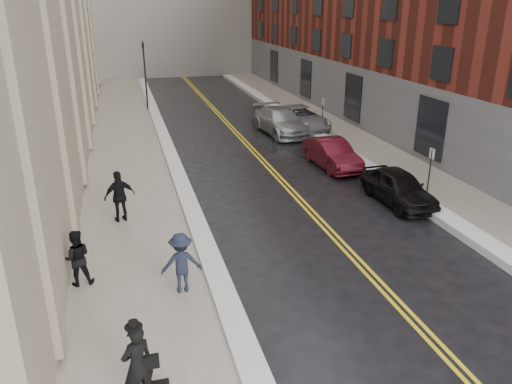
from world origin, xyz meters
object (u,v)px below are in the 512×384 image
car_black (398,187)px  pedestrian_b (181,263)px  car_maroon (332,154)px  pedestrian_c (120,196)px  car_silver_far (300,118)px  pedestrian_main (137,365)px  pedestrian_a (77,258)px  car_silver_near (280,121)px

car_black → pedestrian_b: 10.76m
car_maroon → pedestrian_c: (-10.52, -4.45, 0.42)m
car_maroon → pedestrian_b: 13.38m
car_silver_far → pedestrian_main: size_ratio=2.97×
car_silver_far → pedestrian_a: pedestrian_a is taller
car_black → car_maroon: car_maroon is taller
car_black → pedestrian_a: size_ratio=2.45×
pedestrian_a → pedestrian_b: bearing=154.0°
car_black → pedestrian_b: size_ratio=2.34×
pedestrian_b → pedestrian_c: 5.77m
car_black → pedestrian_c: size_ratio=2.12×
car_silver_near → pedestrian_b: size_ratio=3.05×
car_maroon → car_silver_far: 8.19m
car_silver_near → pedestrian_c: size_ratio=2.77×
pedestrian_a → car_maroon: bearing=-147.5°
car_black → car_silver_near: 12.71m
car_silver_near → pedestrian_a: pedestrian_a is taller
car_maroon → car_silver_far: car_silver_far is taller
car_maroon → pedestrian_main: bearing=-129.2°
pedestrian_main → pedestrian_a: pedestrian_main is taller
pedestrian_a → pedestrian_c: (1.29, 4.38, 0.13)m
car_black → pedestrian_a: pedestrian_a is taller
car_silver_far → pedestrian_b: pedestrian_b is taller
pedestrian_main → pedestrian_a: (-1.50, 5.22, -0.06)m
car_silver_far → car_silver_near: bearing=-161.3°
car_black → pedestrian_main: pedestrian_main is taller
car_silver_far → pedestrian_b: size_ratio=3.05×
car_maroon → pedestrian_a: 14.75m
car_black → pedestrian_b: pedestrian_b is taller
pedestrian_a → pedestrian_c: 4.57m
pedestrian_a → car_black: bearing=-168.4°
car_black → pedestrian_a: 13.06m
car_maroon → car_black: bearing=-84.8°
pedestrian_a → pedestrian_b: (2.90, -1.15, 0.04)m
car_silver_near → pedestrian_a: (-11.42, -16.24, 0.21)m
car_silver_near → pedestrian_b: (-8.52, -17.39, 0.25)m
car_maroon → pedestrian_a: bearing=-146.2°
car_black → pedestrian_main: bearing=-142.6°
pedestrian_c → pedestrian_b: bearing=91.1°
car_silver_near → pedestrian_a: size_ratio=3.19×
pedestrian_b → pedestrian_c: (-1.61, 5.54, 0.09)m
car_silver_near → pedestrian_c: pedestrian_c is taller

